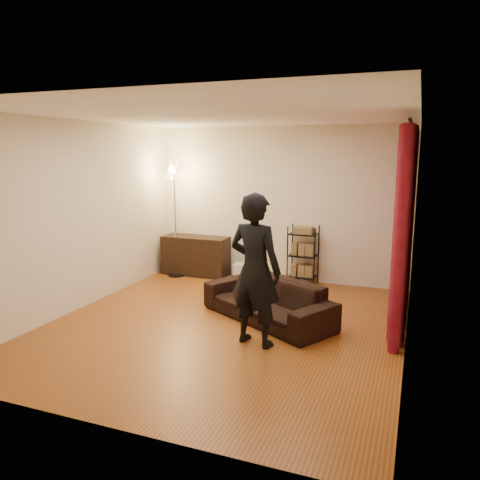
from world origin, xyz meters
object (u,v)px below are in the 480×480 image
at_px(person, 255,270).
at_px(storage_boxes, 243,271).
at_px(wire_shelf, 303,255).
at_px(floor_lamp, 175,220).
at_px(sofa, 268,300).
at_px(media_cabinet, 196,256).

xyz_separation_m(person, storage_boxes, (-1.16, 2.70, -0.76)).
height_order(wire_shelf, floor_lamp, floor_lamp).
relative_size(sofa, wire_shelf, 1.89).
height_order(person, wire_shelf, person).
height_order(person, floor_lamp, floor_lamp).
bearing_deg(person, sofa, -70.72).
relative_size(person, media_cabinet, 1.47).
bearing_deg(media_cabinet, storage_boxes, 2.86).
bearing_deg(floor_lamp, person, -45.66).
bearing_deg(sofa, storage_boxes, 148.87).
distance_m(person, storage_boxes, 3.03).
height_order(sofa, wire_shelf, wire_shelf).
height_order(person, media_cabinet, person).
bearing_deg(sofa, person, -53.42).
relative_size(person, floor_lamp, 0.87).
relative_size(person, storage_boxes, 5.34).
distance_m(sofa, floor_lamp, 2.89).
xyz_separation_m(media_cabinet, wire_shelf, (2.02, 0.05, 0.15)).
xyz_separation_m(sofa, person, (0.10, -0.82, 0.62)).
bearing_deg(person, floor_lamp, -33.46).
bearing_deg(media_cabinet, floor_lamp, -143.93).
distance_m(sofa, person, 1.03).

